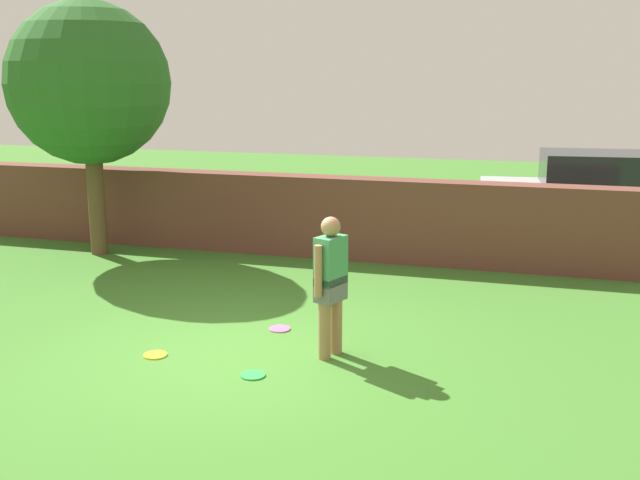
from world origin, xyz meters
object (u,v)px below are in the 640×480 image
object	(u,v)px
person	(331,280)
frisbee_pink	(280,329)
car	(597,199)
frisbee_yellow	(155,355)
frisbee_green	(253,375)
tree	(89,84)

from	to	relation	value
person	frisbee_pink	xyz separation A→B (m)	(-0.85, 0.67, -0.89)
car	frisbee_yellow	size ratio (longest dim) A/B	16.08
frisbee_green	frisbee_yellow	bearing A→B (deg)	169.80
frisbee_green	frisbee_pink	distance (m)	1.48
person	frisbee_green	bearing A→B (deg)	162.54
tree	frisbee_green	xyz separation A→B (m)	(4.60, -4.36, -2.94)
frisbee_green	frisbee_pink	world-z (taller)	same
frisbee_pink	person	bearing A→B (deg)	-38.32
person	frisbee_pink	size ratio (longest dim) A/B	6.00
person	frisbee_green	distance (m)	1.35
person	frisbee_green	world-z (taller)	person
tree	car	bearing A→B (deg)	20.63
car	frisbee_pink	bearing A→B (deg)	50.74
person	frisbee_yellow	bearing A→B (deg)	127.76
tree	person	xyz separation A→B (m)	(5.24, -3.57, -2.06)
person	frisbee_green	size ratio (longest dim) A/B	6.00
tree	car	size ratio (longest dim) A/B	1.00
frisbee_yellow	tree	bearing A→B (deg)	128.80
person	car	xyz separation A→B (m)	(3.22, 6.75, -0.04)
tree	car	xyz separation A→B (m)	(8.47, 3.19, -2.09)
person	car	distance (m)	7.48
tree	frisbee_yellow	world-z (taller)	tree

